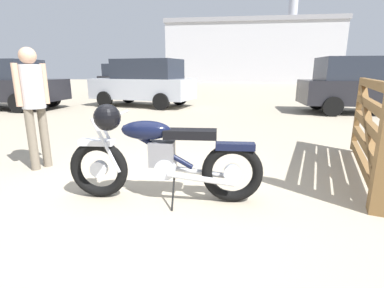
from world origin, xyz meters
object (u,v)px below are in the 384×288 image
vintage_motorcycle (158,156)px  red_hatchback_near (363,85)px  bystander (33,96)px  dark_sedan_left (139,78)px  pale_sedan_back (144,82)px  timber_gate (373,126)px

vintage_motorcycle → red_hatchback_near: bearing=-126.6°
red_hatchback_near → bystander: bearing=-137.0°
vintage_motorcycle → red_hatchback_near: 8.81m
bystander → dark_sedan_left: dark_sedan_left is taller
vintage_motorcycle → pale_sedan_back: pale_sedan_back is taller
vintage_motorcycle → timber_gate: (2.39, 1.04, 0.21)m
vintage_motorcycle → bystander: bystander is taller
pale_sedan_back → red_hatchback_near: bearing=-174.1°
timber_gate → pale_sedan_back: (-5.54, 7.01, 0.21)m
vintage_motorcycle → dark_sedan_left: (-5.43, 13.27, 0.45)m
vintage_motorcycle → pale_sedan_back: size_ratio=0.51×
vintage_motorcycle → dark_sedan_left: size_ratio=0.42×
vintage_motorcycle → red_hatchback_near: red_hatchback_near is taller
red_hatchback_near → timber_gate: bearing=-111.4°
bystander → red_hatchback_near: bearing=-112.4°
vintage_motorcycle → bystander: (-1.98, 0.68, 0.53)m
timber_gate → bystander: size_ratio=1.51×
bystander → dark_sedan_left: size_ratio=0.34×
timber_gate → dark_sedan_left: 14.51m
dark_sedan_left → timber_gate: bearing=-49.0°
bystander → pale_sedan_back: bearing=-60.6°
timber_gate → bystander: bearing=106.4°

